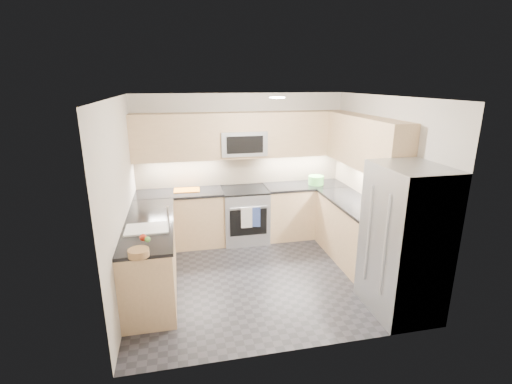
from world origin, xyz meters
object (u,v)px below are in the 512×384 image
at_px(utensil_bowl, 316,180).
at_px(gas_range, 245,215).
at_px(cutting_board, 187,190).
at_px(fruit_basket, 139,253).
at_px(microwave, 243,143).
at_px(refrigerator, 404,241).

bearing_deg(utensil_bowl, gas_range, 179.56).
height_order(utensil_bowl, cutting_board, utensil_bowl).
xyz_separation_m(gas_range, fruit_basket, (-1.54, -2.26, 0.52)).
relative_size(gas_range, utensil_bowl, 3.37).
bearing_deg(gas_range, fruit_basket, -124.19).
distance_m(microwave, fruit_basket, 2.93).
bearing_deg(utensil_bowl, cutting_board, 177.39).
relative_size(refrigerator, fruit_basket, 8.30).
height_order(gas_range, fruit_basket, fruit_basket).
xyz_separation_m(microwave, utensil_bowl, (1.28, -0.13, -0.68)).
xyz_separation_m(microwave, refrigerator, (1.45, -2.55, -0.80)).
height_order(gas_range, cutting_board, cutting_board).
height_order(utensil_bowl, fruit_basket, utensil_bowl).
distance_m(microwave, utensil_bowl, 1.45).
distance_m(gas_range, utensil_bowl, 1.40).
bearing_deg(refrigerator, fruit_basket, 176.86).
bearing_deg(utensil_bowl, fruit_basket, -141.33).
xyz_separation_m(refrigerator, cutting_board, (-2.41, 2.52, 0.05)).
distance_m(cutting_board, fruit_basket, 2.42).
relative_size(gas_range, microwave, 1.20).
relative_size(utensil_bowl, fruit_basket, 1.24).
distance_m(gas_range, cutting_board, 1.09).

